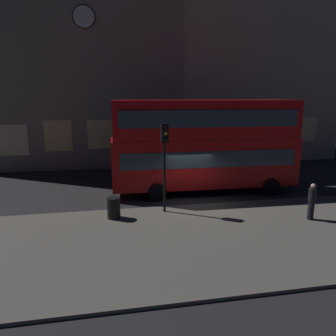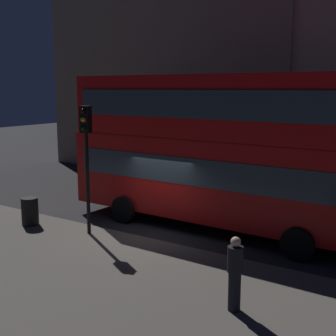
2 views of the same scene
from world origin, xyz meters
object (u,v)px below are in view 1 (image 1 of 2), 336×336
object	(u,v)px
pedestrian	(312,201)
double_decker_bus	(205,142)
litter_bin	(114,208)
traffic_light_near_kerb	(164,150)

from	to	relation	value
pedestrian	double_decker_bus	bearing A→B (deg)	-36.14
pedestrian	litter_bin	world-z (taller)	pedestrian
double_decker_bus	pedestrian	xyz separation A→B (m)	(3.40, -5.30, -2.00)
double_decker_bus	litter_bin	distance (m)	6.80
traffic_light_near_kerb	litter_bin	size ratio (longest dim) A/B	4.32
double_decker_bus	traffic_light_near_kerb	xyz separation A→B (m)	(-2.88, -3.15, 0.16)
double_decker_bus	pedestrian	bearing A→B (deg)	-55.83
pedestrian	traffic_light_near_kerb	bearing A→B (deg)	2.26
double_decker_bus	litter_bin	size ratio (longest dim) A/B	11.04
double_decker_bus	pedestrian	distance (m)	6.61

